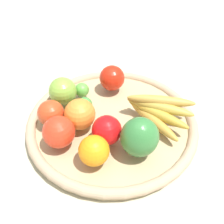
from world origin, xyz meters
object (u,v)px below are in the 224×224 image
at_px(lime_0, 82,90).
at_px(banana_bunch, 158,110).
at_px(apple_3, 63,91).
at_px(orange_1, 80,114).
at_px(apple_1, 112,78).
at_px(lime_1, 85,105).
at_px(bell_pepper, 140,137).
at_px(orange_0, 92,150).
at_px(apple_0, 51,113).
at_px(apple_2, 59,132).
at_px(apple_4, 107,130).

bearing_deg(lime_0, banana_bunch, -100.28).
bearing_deg(apple_3, orange_1, -133.52).
distance_m(apple_1, lime_1, 0.13).
height_order(lime_1, apple_3, apple_3).
relative_size(lime_1, lime_0, 1.00).
bearing_deg(bell_pepper, lime_1, 133.24).
bearing_deg(bell_pepper, apple_1, 104.06).
distance_m(banana_bunch, orange_1, 0.20).
bearing_deg(orange_0, apple_1, 6.51).
height_order(lime_0, apple_3, apple_3).
xyz_separation_m(banana_bunch, orange_1, (-0.08, 0.19, 0.01)).
xyz_separation_m(banana_bunch, apple_1, (0.10, 0.15, 0.01)).
bearing_deg(apple_0, apple_2, -139.91).
bearing_deg(apple_3, banana_bunch, -89.90).
bearing_deg(banana_bunch, apple_2, 124.47).
distance_m(apple_2, apple_0, 0.08).
distance_m(apple_1, orange_0, 0.27).
bearing_deg(orange_0, apple_3, 40.22).
xyz_separation_m(lime_0, apple_0, (-0.13, 0.03, 0.01)).
distance_m(apple_1, apple_0, 0.22).
bearing_deg(orange_0, apple_0, 58.75).
xyz_separation_m(apple_1, bell_pepper, (-0.22, -0.13, 0.01)).
bearing_deg(apple_3, apple_2, -159.62).
distance_m(apple_4, apple_2, 0.11).
height_order(apple_1, apple_3, apple_3).
bearing_deg(orange_1, apple_0, 98.47).
xyz_separation_m(apple_2, bell_pepper, (0.02, -0.19, 0.01)).
distance_m(lime_1, apple_3, 0.08).
distance_m(apple_3, apple_0, 0.09).
height_order(orange_0, apple_0, orange_0).
bearing_deg(apple_0, orange_0, -121.25).
bearing_deg(apple_3, lime_0, -43.90).
relative_size(apple_1, lime_1, 1.80).
xyz_separation_m(apple_1, orange_0, (-0.27, -0.03, -0.00)).
bearing_deg(apple_4, lime_1, 45.00).
bearing_deg(apple_3, orange_0, -139.78).
bearing_deg(bell_pepper, lime_0, 125.43).
xyz_separation_m(banana_bunch, bell_pepper, (-0.12, 0.03, 0.02)).
bearing_deg(apple_4, apple_1, 12.29).
distance_m(apple_2, lime_1, 0.13).
bearing_deg(orange_0, apple_2, 73.40).
xyz_separation_m(apple_2, apple_0, (0.06, 0.05, -0.00)).
relative_size(lime_0, apple_3, 0.54).
distance_m(banana_bunch, lime_1, 0.20).
distance_m(apple_1, apple_4, 0.21).
bearing_deg(apple_0, lime_0, -15.17).
xyz_separation_m(apple_4, bell_pepper, (-0.01, -0.08, 0.01)).
bearing_deg(apple_1, banana_bunch, -123.26).
bearing_deg(lime_0, apple_2, -175.71).
distance_m(banana_bunch, apple_0, 0.28).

